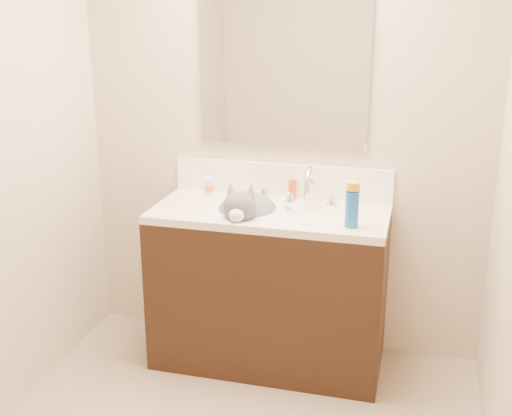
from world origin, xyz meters
The scene contains 16 objects.
room_shell centered at (0.00, 0.00, 1.49)m, with size 2.24×2.54×2.52m.
vanity_cabinet centered at (0.00, 0.97, 0.41)m, with size 1.20×0.55×0.82m, color black.
counter_slab centered at (0.00, 0.97, 0.84)m, with size 1.20×0.55×0.04m, color beige.
basin centered at (-0.12, 0.94, 0.79)m, with size 0.45×0.36×0.14m, color silver.
faucet centered at (0.18, 1.11, 0.95)m, with size 0.28×0.20×0.21m.
cat centered at (-0.12, 0.94, 0.84)m, with size 0.37×0.45×0.34m.
backsplash centered at (0.00, 1.24, 0.95)m, with size 1.20×0.02×0.18m, color white.
mirror centered at (0.00, 1.24, 1.54)m, with size 0.90×0.02×0.80m, color white.
pill_bottle centered at (-0.38, 1.14, 0.91)m, with size 0.05×0.05×0.10m, color silver.
pill_label centered at (-0.38, 1.14, 0.90)m, with size 0.06×0.06×0.04m, color orange.
silver_jar centered at (-0.08, 1.17, 0.89)m, with size 0.05×0.05×0.05m, color #B7B7BC.
amber_bottle centered at (0.07, 1.18, 0.92)m, with size 0.04×0.04×0.11m, color #CA4417.
toothbrush centered at (0.09, 1.00, 0.86)m, with size 0.01×0.14×0.01m, color silver.
toothbrush_head centered at (0.09, 1.00, 0.87)m, with size 0.02×0.03×0.02m, color #5CA1C5.
spray_can centered at (0.43, 0.82, 0.95)m, with size 0.06×0.06×0.17m, color #16589D.
spray_cap centered at (0.43, 0.82, 1.06)m, with size 0.06×0.06×0.04m, color gold.
Camera 1 is at (0.73, -2.05, 1.86)m, focal length 45.00 mm.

